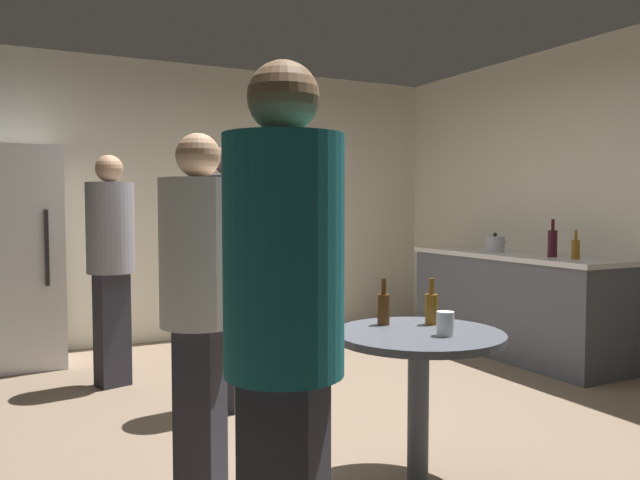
{
  "coord_description": "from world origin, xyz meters",
  "views": [
    {
      "loc": [
        -1.76,
        -3.52,
        1.33
      ],
      "look_at": [
        0.06,
        0.06,
        1.1
      ],
      "focal_mm": 35.38,
      "sensor_mm": 36.0,
      "label": 1
    }
  ],
  "objects_px": {
    "beer_bottle_on_counter": "(576,249)",
    "foreground_table": "(419,354)",
    "person_in_white_shirt": "(200,292)",
    "kettle": "(495,244)",
    "person_in_gray_shirt": "(111,252)",
    "beer_bottle_amber": "(431,308)",
    "person_in_teal_shirt": "(284,318)",
    "wine_bottle_on_counter": "(552,243)",
    "person_in_navy_shirt": "(230,255)",
    "beer_bottle_brown": "(384,308)",
    "plastic_cup_white": "(445,324)",
    "refrigerator": "(17,257)"
  },
  "relations": [
    {
      "from": "beer_bottle_on_counter",
      "to": "foreground_table",
      "type": "relative_size",
      "value": 0.29
    },
    {
      "from": "person_in_white_shirt",
      "to": "kettle",
      "type": "bearing_deg",
      "value": 65.05
    },
    {
      "from": "foreground_table",
      "to": "person_in_gray_shirt",
      "type": "bearing_deg",
      "value": 113.22
    },
    {
      "from": "beer_bottle_amber",
      "to": "person_in_teal_shirt",
      "type": "distance_m",
      "value": 1.51
    },
    {
      "from": "wine_bottle_on_counter",
      "to": "person_in_navy_shirt",
      "type": "xyz_separation_m",
      "value": [
        -2.71,
        0.15,
        -0.02
      ]
    },
    {
      "from": "wine_bottle_on_counter",
      "to": "person_in_teal_shirt",
      "type": "height_order",
      "value": "person_in_teal_shirt"
    },
    {
      "from": "foreground_table",
      "to": "person_in_white_shirt",
      "type": "height_order",
      "value": "person_in_white_shirt"
    },
    {
      "from": "beer_bottle_amber",
      "to": "beer_bottle_brown",
      "type": "bearing_deg",
      "value": 154.97
    },
    {
      "from": "plastic_cup_white",
      "to": "foreground_table",
      "type": "bearing_deg",
      "value": 114.06
    },
    {
      "from": "kettle",
      "to": "plastic_cup_white",
      "type": "xyz_separation_m",
      "value": [
        -2.21,
        -2.09,
        -0.18
      ]
    },
    {
      "from": "refrigerator",
      "to": "beer_bottle_amber",
      "type": "distance_m",
      "value": 3.67
    },
    {
      "from": "person_in_gray_shirt",
      "to": "person_in_navy_shirt",
      "type": "bearing_deg",
      "value": 17.44
    },
    {
      "from": "beer_bottle_amber",
      "to": "beer_bottle_brown",
      "type": "height_order",
      "value": "same"
    },
    {
      "from": "refrigerator",
      "to": "person_in_white_shirt",
      "type": "height_order",
      "value": "refrigerator"
    },
    {
      "from": "foreground_table",
      "to": "person_in_gray_shirt",
      "type": "xyz_separation_m",
      "value": [
        -1.02,
        2.37,
        0.36
      ]
    },
    {
      "from": "person_in_gray_shirt",
      "to": "beer_bottle_amber",
      "type": "bearing_deg",
      "value": 11.28
    },
    {
      "from": "kettle",
      "to": "foreground_table",
      "type": "xyz_separation_m",
      "value": [
        -2.26,
        -1.96,
        -0.34
      ]
    },
    {
      "from": "foreground_table",
      "to": "beer_bottle_on_counter",
      "type": "bearing_deg",
      "value": 25.57
    },
    {
      "from": "wine_bottle_on_counter",
      "to": "beer_bottle_amber",
      "type": "bearing_deg",
      "value": -150.44
    },
    {
      "from": "kettle",
      "to": "person_in_navy_shirt",
      "type": "distance_m",
      "value": 2.72
    },
    {
      "from": "wine_bottle_on_counter",
      "to": "person_in_navy_shirt",
      "type": "bearing_deg",
      "value": 176.92
    },
    {
      "from": "wine_bottle_on_counter",
      "to": "kettle",
      "type": "bearing_deg",
      "value": 92.99
    },
    {
      "from": "plastic_cup_white",
      "to": "beer_bottle_brown",
      "type": "bearing_deg",
      "value": 107.0
    },
    {
      "from": "beer_bottle_on_counter",
      "to": "foreground_table",
      "type": "xyz_separation_m",
      "value": [
        -2.29,
        -1.1,
        -0.35
      ]
    },
    {
      "from": "wine_bottle_on_counter",
      "to": "person_in_gray_shirt",
      "type": "height_order",
      "value": "person_in_gray_shirt"
    },
    {
      "from": "person_in_white_shirt",
      "to": "person_in_gray_shirt",
      "type": "distance_m",
      "value": 2.12
    },
    {
      "from": "refrigerator",
      "to": "wine_bottle_on_counter",
      "type": "relative_size",
      "value": 5.81
    },
    {
      "from": "beer_bottle_amber",
      "to": "person_in_white_shirt",
      "type": "xyz_separation_m",
      "value": [
        -1.14,
        0.13,
        0.13
      ]
    },
    {
      "from": "refrigerator",
      "to": "person_in_navy_shirt",
      "type": "xyz_separation_m",
      "value": [
        1.2,
        -1.85,
        0.1
      ]
    },
    {
      "from": "plastic_cup_white",
      "to": "person_in_navy_shirt",
      "type": "xyz_separation_m",
      "value": [
        -0.47,
        1.6,
        0.21
      ]
    },
    {
      "from": "refrigerator",
      "to": "plastic_cup_white",
      "type": "xyz_separation_m",
      "value": [
        1.67,
        -3.46,
        -0.11
      ]
    },
    {
      "from": "refrigerator",
      "to": "person_in_white_shirt",
      "type": "distance_m",
      "value": 3.14
    },
    {
      "from": "refrigerator",
      "to": "wine_bottle_on_counter",
      "type": "bearing_deg",
      "value": -27.08
    },
    {
      "from": "wine_bottle_on_counter",
      "to": "foreground_table",
      "type": "bearing_deg",
      "value": -149.87
    },
    {
      "from": "refrigerator",
      "to": "person_in_gray_shirt",
      "type": "distance_m",
      "value": 1.13
    },
    {
      "from": "beer_bottle_on_counter",
      "to": "person_in_teal_shirt",
      "type": "distance_m",
      "value": 3.81
    },
    {
      "from": "refrigerator",
      "to": "person_in_navy_shirt",
      "type": "relative_size",
      "value": 1.05
    },
    {
      "from": "beer_bottle_amber",
      "to": "person_in_gray_shirt",
      "type": "bearing_deg",
      "value": 117.73
    },
    {
      "from": "refrigerator",
      "to": "beer_bottle_on_counter",
      "type": "distance_m",
      "value": 4.5
    },
    {
      "from": "person_in_white_shirt",
      "to": "person_in_gray_shirt",
      "type": "height_order",
      "value": "person_in_gray_shirt"
    },
    {
      "from": "person_in_gray_shirt",
      "to": "person_in_white_shirt",
      "type": "bearing_deg",
      "value": -15.18
    },
    {
      "from": "plastic_cup_white",
      "to": "person_in_white_shirt",
      "type": "bearing_deg",
      "value": 159.64
    },
    {
      "from": "beer_bottle_on_counter",
      "to": "person_in_gray_shirt",
      "type": "distance_m",
      "value": 3.55
    },
    {
      "from": "plastic_cup_white",
      "to": "person_in_white_shirt",
      "type": "xyz_separation_m",
      "value": [
        -1.03,
        0.38,
        0.16
      ]
    },
    {
      "from": "refrigerator",
      "to": "beer_bottle_amber",
      "type": "xyz_separation_m",
      "value": [
        1.78,
        -3.21,
        -0.08
      ]
    },
    {
      "from": "plastic_cup_white",
      "to": "person_in_gray_shirt",
      "type": "relative_size",
      "value": 0.07
    },
    {
      "from": "person_in_navy_shirt",
      "to": "person_in_gray_shirt",
      "type": "distance_m",
      "value": 1.08
    },
    {
      "from": "refrigerator",
      "to": "kettle",
      "type": "xyz_separation_m",
      "value": [
        3.88,
        -1.37,
        0.07
      ]
    },
    {
      "from": "foreground_table",
      "to": "beer_bottle_amber",
      "type": "height_order",
      "value": "beer_bottle_amber"
    },
    {
      "from": "wine_bottle_on_counter",
      "to": "person_in_gray_shirt",
      "type": "bearing_deg",
      "value": 162.53
    }
  ]
}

